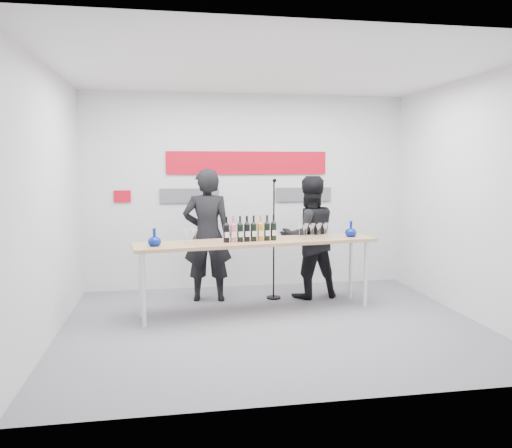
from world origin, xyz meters
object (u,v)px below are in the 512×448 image
(mic_stand, at_px, (274,263))
(tasting_table, at_px, (257,246))
(presenter_right, at_px, (309,237))
(presenter_left, at_px, (207,235))

(mic_stand, bearing_deg, tasting_table, -113.47)
(presenter_right, height_order, mic_stand, presenter_right)
(presenter_left, relative_size, presenter_right, 1.06)
(presenter_right, bearing_deg, tasting_table, 27.37)
(tasting_table, relative_size, presenter_left, 1.72)
(presenter_left, xyz_separation_m, presenter_right, (1.46, -0.06, -0.05))
(tasting_table, relative_size, mic_stand, 1.86)
(tasting_table, bearing_deg, presenter_left, 124.30)
(presenter_right, xyz_separation_m, mic_stand, (-0.52, -0.01, -0.35))
(presenter_left, height_order, presenter_right, presenter_left)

